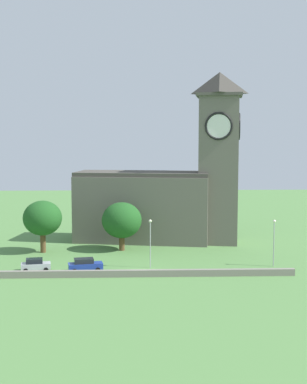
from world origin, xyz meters
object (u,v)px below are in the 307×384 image
(streetlamp_west_mid, at_px, (150,236))
(tree_riverside_east, at_px, (43,218))
(streetlamp_central, at_px, (274,235))
(car_silver, at_px, (36,265))
(tree_churchyard, at_px, (122,220))
(church, at_px, (168,190))
(car_blue, at_px, (85,265))

(streetlamp_west_mid, distance_m, tree_riverside_east, 20.35)
(streetlamp_west_mid, xyz_separation_m, streetlamp_central, (17.87, 0.28, -0.10))
(car_silver, relative_size, streetlamp_central, 0.63)
(tree_riverside_east, bearing_deg, tree_churchyard, 4.95)
(church, height_order, tree_riverside_east, church)
(streetlamp_central, height_order, tree_riverside_east, tree_riverside_east)
(streetlamp_west_mid, height_order, tree_churchyard, tree_churchyard)
(car_silver, bearing_deg, car_blue, -3.80)
(streetlamp_central, bearing_deg, streetlamp_west_mid, -179.10)
(tree_riverside_east, bearing_deg, streetlamp_central, -17.01)
(streetlamp_west_mid, xyz_separation_m, tree_churchyard, (-4.35, 12.09, 0.34))
(car_silver, height_order, streetlamp_central, streetlamp_central)
(church, xyz_separation_m, car_silver, (-19.79, -21.09, -8.32))
(tree_churchyard, bearing_deg, church, 43.86)
(car_silver, bearing_deg, church, 46.82)
(car_silver, relative_size, tree_churchyard, 0.53)
(tree_churchyard, bearing_deg, car_blue, -109.15)
(car_silver, relative_size, tree_riverside_east, 0.50)
(car_silver, xyz_separation_m, tree_churchyard, (11.75, 13.37, 4.12))
(streetlamp_central, xyz_separation_m, tree_riverside_east, (-34.97, 10.70, 1.02))
(church, distance_m, tree_churchyard, 11.92)
(church, bearing_deg, streetlamp_west_mid, -100.56)
(car_silver, distance_m, streetlamp_west_mid, 16.59)
(church, bearing_deg, car_blue, -120.79)
(church, distance_m, tree_riverside_east, 22.88)
(car_blue, bearing_deg, car_silver, 176.20)
(car_blue, distance_m, tree_churchyard, 15.20)
(tree_churchyard, bearing_deg, tree_riverside_east, -175.05)
(car_blue, distance_m, streetlamp_central, 27.34)
(car_blue, height_order, tree_churchyard, tree_churchyard)
(car_blue, relative_size, streetlamp_central, 0.73)
(church, distance_m, streetlamp_central, 24.58)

